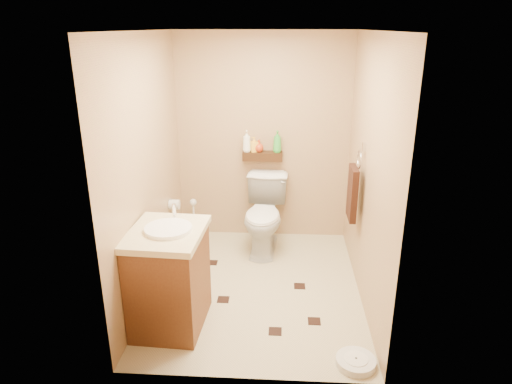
{
  "coord_description": "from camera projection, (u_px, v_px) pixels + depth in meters",
  "views": [
    {
      "loc": [
        0.23,
        -3.91,
        2.44
      ],
      "look_at": [
        -0.02,
        0.25,
        0.91
      ],
      "focal_mm": 32.0,
      "sensor_mm": 36.0,
      "label": 1
    }
  ],
  "objects": [
    {
      "name": "ceiling",
      "position": [
        257.0,
        31.0,
        3.7
      ],
      "size": [
        2.0,
        2.5,
        0.02
      ],
      "primitive_type": "cube",
      "color": "white",
      "rests_on": "wall_back"
    },
    {
      "name": "toilet_paper",
      "position": [
        174.0,
        205.0,
        4.98
      ],
      "size": [
        0.12,
        0.11,
        0.12
      ],
      "color": "silver",
      "rests_on": "wall_left"
    },
    {
      "name": "bottle_b",
      "position": [
        254.0,
        144.0,
        5.22
      ],
      "size": [
        0.1,
        0.1,
        0.18
      ],
      "primitive_type": "imported",
      "rotation": [
        0.0,
        0.0,
        5.1
      ],
      "color": "yellow",
      "rests_on": "wall_shelf"
    },
    {
      "name": "bottle_c",
      "position": [
        259.0,
        146.0,
        5.23
      ],
      "size": [
        0.12,
        0.12,
        0.14
      ],
      "primitive_type": "imported",
      "rotation": [
        0.0,
        0.0,
        3.0
      ],
      "color": "#BB3816",
      "rests_on": "wall_shelf"
    },
    {
      "name": "floor_accents",
      "position": [
        262.0,
        291.0,
        4.45
      ],
      "size": [
        1.16,
        1.37,
        0.01
      ],
      "color": "black",
      "rests_on": "ground"
    },
    {
      "name": "towel_ring",
      "position": [
        353.0,
        191.0,
        4.38
      ],
      "size": [
        0.12,
        0.3,
        0.76
      ],
      "color": "silver",
      "rests_on": "wall_right"
    },
    {
      "name": "vanity",
      "position": [
        169.0,
        277.0,
        3.83
      ],
      "size": [
        0.63,
        0.75,
        1.02
      ],
      "rotation": [
        0.0,
        0.0,
        -0.06
      ],
      "color": "brown",
      "rests_on": "ground"
    },
    {
      "name": "wall_left",
      "position": [
        148.0,
        170.0,
        4.16
      ],
      "size": [
        0.04,
        2.5,
        2.4
      ],
      "primitive_type": "cube",
      "color": "tan",
      "rests_on": "ground"
    },
    {
      "name": "wall_back",
      "position": [
        263.0,
        139.0,
        5.28
      ],
      "size": [
        2.0,
        0.04,
        2.4
      ],
      "primitive_type": "cube",
      "color": "tan",
      "rests_on": "ground"
    },
    {
      "name": "wall_right",
      "position": [
        369.0,
        174.0,
        4.05
      ],
      "size": [
        0.04,
        2.5,
        2.4
      ],
      "primitive_type": "cube",
      "color": "tan",
      "rests_on": "ground"
    },
    {
      "name": "bottle_d",
      "position": [
        277.0,
        141.0,
        5.2
      ],
      "size": [
        0.11,
        0.11,
        0.25
      ],
      "primitive_type": "imported",
      "rotation": [
        0.0,
        0.0,
        0.2
      ],
      "color": "green",
      "rests_on": "wall_shelf"
    },
    {
      "name": "toilet_brush",
      "position": [
        194.0,
        224.0,
        5.51
      ],
      "size": [
        0.12,
        0.12,
        0.51
      ],
      "color": "#1A6864",
      "rests_on": "ground"
    },
    {
      "name": "bathroom_scale",
      "position": [
        356.0,
        362.0,
        3.47
      ],
      "size": [
        0.31,
        0.31,
        0.06
      ],
      "rotation": [
        0.0,
        0.0,
        -0.03
      ],
      "color": "silver",
      "rests_on": "ground"
    },
    {
      "name": "bottle_a",
      "position": [
        247.0,
        141.0,
        5.22
      ],
      "size": [
        0.1,
        0.1,
        0.25
      ],
      "primitive_type": "imported",
      "rotation": [
        0.0,
        0.0,
        0.0
      ],
      "color": "white",
      "rests_on": "wall_shelf"
    },
    {
      "name": "wall_front",
      "position": [
        245.0,
        230.0,
        2.94
      ],
      "size": [
        2.0,
        0.04,
        2.4
      ],
      "primitive_type": "cube",
      "color": "tan",
      "rests_on": "ground"
    },
    {
      "name": "ground",
      "position": [
        257.0,
        287.0,
        4.52
      ],
      "size": [
        2.5,
        2.5,
        0.0
      ],
      "primitive_type": "plane",
      "color": "#C7BB92",
      "rests_on": "ground"
    },
    {
      "name": "wall_shelf",
      "position": [
        263.0,
        156.0,
        5.27
      ],
      "size": [
        0.46,
        0.14,
        0.1
      ],
      "primitive_type": "cube",
      "color": "#3D2610",
      "rests_on": "wall_back"
    },
    {
      "name": "toilet",
      "position": [
        264.0,
        215.0,
        5.15
      ],
      "size": [
        0.52,
        0.85,
        0.84
      ],
      "primitive_type": "imported",
      "rotation": [
        0.0,
        0.0,
        -0.06
      ],
      "color": "white",
      "rests_on": "ground"
    }
  ]
}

